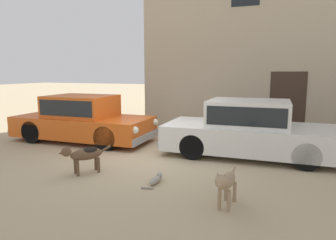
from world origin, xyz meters
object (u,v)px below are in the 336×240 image
Objects in this scene: stray_dog_tan at (226,182)px; stray_cat at (156,180)px; stray_dog_spotted at (84,154)px; parked_sedan_second at (249,128)px; parked_sedan_nearest at (83,119)px.

stray_cat is (-1.44, 0.59, -0.34)m from stray_dog_tan.
stray_dog_spotted is at bearing -96.96° from stray_dog_tan.
stray_dog_tan is at bearing -91.04° from parked_sedan_second.
parked_sedan_second reaches higher than parked_sedan_nearest.
stray_cat is (1.59, 0.01, -0.35)m from stray_dog_spotted.
stray_dog_tan is at bearing 115.54° from stray_dog_spotted.
parked_sedan_second is at bearing 167.78° from stray_dog_spotted.
stray_cat is (3.50, -2.55, -0.61)m from parked_sedan_nearest.
parked_sedan_second is 7.16× the size of stray_cat.
parked_sedan_second is (4.93, 0.10, 0.01)m from parked_sedan_nearest.
stray_dog_tan is (4.94, -3.14, -0.27)m from parked_sedan_nearest.
stray_cat is at bearing -119.59° from parked_sedan_second.
stray_dog_tan reaches higher than stray_dog_spotted.
parked_sedan_nearest is 4.24× the size of stray_dog_tan.
parked_sedan_nearest reaches higher than stray_dog_spotted.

